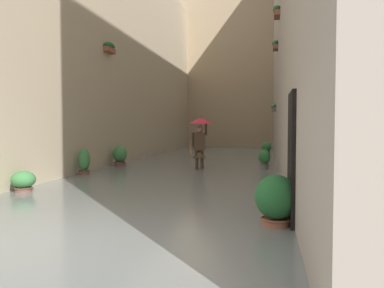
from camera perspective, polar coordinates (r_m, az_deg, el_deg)
The scene contains 11 objects.
ground_plane at distance 16.50m, azimuth 1.60°, elevation -3.20°, with size 60.00×60.00×0.00m, color gray.
flood_water at distance 16.49m, azimuth 1.60°, elevation -2.87°, with size 6.95×29.47×0.19m, color slate.
building_facade_right at distance 17.80m, azimuth -11.45°, elevation 13.10°, with size 2.04×27.47×9.85m.
building_facade_far at distance 29.28m, azimuth 5.73°, elevation 11.18°, with size 9.75×1.80×12.07m, color tan.
person_wading at distance 13.55m, azimuth 1.19°, elevation 1.33°, with size 0.87×0.87×2.05m.
potted_plant_near_left at distance 13.78m, azimuth 10.57°, elevation -2.31°, with size 0.42×0.42×0.87m.
potted_plant_mid_right at distance 12.31m, azimuth -15.55°, elevation -2.85°, with size 0.35×0.35×0.99m.
potted_plant_mid_left at distance 5.99m, azimuth 12.30°, elevation -8.41°, with size 0.65×0.65×0.95m.
potted_plant_far_right at distance 14.66m, azimuth -10.55°, elevation -1.92°, with size 0.54×0.54×0.95m.
potted_plant_far_left at distance 21.25m, azimuth 10.91°, elevation -0.66°, with size 0.53×0.53×0.82m.
potted_plant_near_right at distance 9.55m, azimuth -23.52°, elevation -5.33°, with size 0.54×0.54×0.67m.
Camera 1 is at (-2.67, 4.46, 1.67)m, focal length 36.31 mm.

